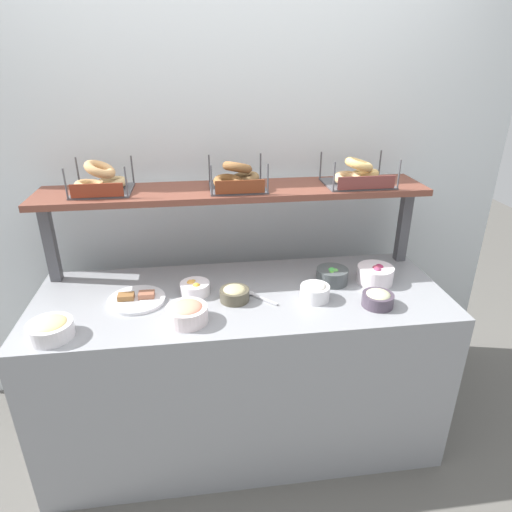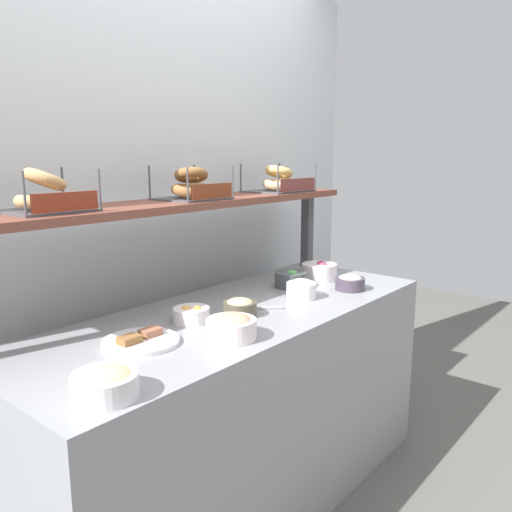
# 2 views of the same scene
# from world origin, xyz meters

# --- Properties ---
(ground_plane) EXTENTS (8.00, 8.00, 0.00)m
(ground_plane) POSITION_xyz_m (0.00, 0.00, 0.00)
(ground_plane) COLOR #595651
(back_wall) EXTENTS (3.09, 0.06, 2.40)m
(back_wall) POSITION_xyz_m (0.00, 0.55, 1.20)
(back_wall) COLOR silver
(back_wall) RESTS_ON ground_plane
(deli_counter) EXTENTS (1.89, 0.70, 0.85)m
(deli_counter) POSITION_xyz_m (0.00, 0.00, 0.42)
(deli_counter) COLOR gray
(deli_counter) RESTS_ON ground_plane
(shelf_riser_right) EXTENTS (0.05, 0.05, 0.40)m
(shelf_riser_right) POSITION_xyz_m (0.88, 0.27, 1.05)
(shelf_riser_right) COLOR #4C4C51
(shelf_riser_right) RESTS_ON deli_counter
(upper_shelf) EXTENTS (1.85, 0.32, 0.03)m
(upper_shelf) POSITION_xyz_m (0.00, 0.27, 1.26)
(upper_shelf) COLOR brown
(upper_shelf) RESTS_ON shelf_riser_left
(bowl_hummus) EXTENTS (0.13, 0.13, 0.07)m
(bowl_hummus) POSITION_xyz_m (-0.04, -0.05, 0.88)
(bowl_hummus) COLOR #504A3A
(bowl_hummus) RESTS_ON deli_counter
(bowl_cream_cheese) EXTENTS (0.13, 0.13, 0.09)m
(bowl_cream_cheese) POSITION_xyz_m (0.32, -0.09, 0.89)
(bowl_cream_cheese) COLOR white
(bowl_cream_cheese) RESTS_ON deli_counter
(bowl_veggie_mix) EXTENTS (0.15, 0.15, 0.08)m
(bowl_veggie_mix) POSITION_xyz_m (0.45, 0.06, 0.89)
(bowl_veggie_mix) COLOR #474D4E
(bowl_veggie_mix) RESTS_ON deli_counter
(bowl_fruit_salad) EXTENTS (0.14, 0.14, 0.07)m
(bowl_fruit_salad) POSITION_xyz_m (-0.21, 0.04, 0.88)
(bowl_fruit_salad) COLOR white
(bowl_fruit_salad) RESTS_ON deli_counter
(bowl_beet_salad) EXTENTS (0.17, 0.17, 0.09)m
(bowl_beet_salad) POSITION_xyz_m (0.65, 0.03, 0.89)
(bowl_beet_salad) COLOR white
(bowl_beet_salad) RESTS_ON deli_counter
(bowl_tuna_salad) EXTENTS (0.14, 0.14, 0.07)m
(bowl_tuna_salad) POSITION_xyz_m (0.58, -0.18, 0.89)
(bowl_tuna_salad) COLOR #463B49
(bowl_tuna_salad) RESTS_ON deli_counter
(bowl_lox_spread) EXTENTS (0.17, 0.17, 0.09)m
(bowl_lox_spread) POSITION_xyz_m (-0.25, -0.20, 0.89)
(bowl_lox_spread) COLOR silver
(bowl_lox_spread) RESTS_ON deli_counter
(bowl_egg_salad) EXTENTS (0.17, 0.17, 0.08)m
(bowl_egg_salad) POSITION_xyz_m (-0.77, -0.24, 0.89)
(bowl_egg_salad) COLOR silver
(bowl_egg_salad) RESTS_ON deli_counter
(serving_plate_white) EXTENTS (0.25, 0.25, 0.04)m
(serving_plate_white) POSITION_xyz_m (-0.47, -0.00, 0.86)
(serving_plate_white) COLOR white
(serving_plate_white) RESTS_ON deli_counter
(serving_spoon_near_plate) EXTENTS (0.14, 0.14, 0.01)m
(serving_spoon_near_plate) POSITION_xyz_m (0.06, -0.04, 0.86)
(serving_spoon_near_plate) COLOR #B7B7BC
(serving_spoon_near_plate) RESTS_ON deli_counter
(bagel_basket_sesame) EXTENTS (0.26, 0.24, 0.15)m
(bagel_basket_sesame) POSITION_xyz_m (-0.61, 0.28, 1.33)
(bagel_basket_sesame) COLOR #4C4C51
(bagel_basket_sesame) RESTS_ON upper_shelf
(bagel_basket_cinnamon_raisin) EXTENTS (0.27, 0.24, 0.14)m
(bagel_basket_cinnamon_raisin) POSITION_xyz_m (0.01, 0.26, 1.33)
(bagel_basket_cinnamon_raisin) COLOR #4C4C51
(bagel_basket_cinnamon_raisin) RESTS_ON upper_shelf
(bagel_basket_plain) EXTENTS (0.32, 0.26, 0.14)m
(bagel_basket_plain) POSITION_xyz_m (0.60, 0.25, 1.33)
(bagel_basket_plain) COLOR #4C4C51
(bagel_basket_plain) RESTS_ON upper_shelf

